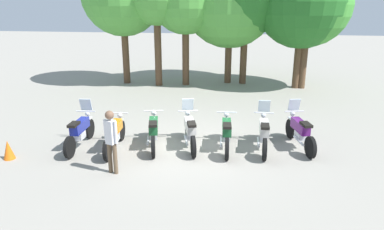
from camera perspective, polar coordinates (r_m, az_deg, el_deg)
name	(u,v)px	position (r m, az deg, el deg)	size (l,w,h in m)	color
ground_plane	(190,148)	(10.83, -0.38, -5.34)	(80.00, 80.00, 0.00)	gray
motorcycle_0	(80,131)	(11.27, -17.59, -2.44)	(0.62, 2.19, 1.37)	black
motorcycle_1	(115,133)	(10.83, -12.37, -2.92)	(0.62, 2.19, 0.99)	black
motorcycle_2	(154,131)	(10.85, -6.22, -2.56)	(0.73, 2.16, 0.99)	black
motorcycle_3	(190,130)	(10.78, -0.34, -2.49)	(0.79, 2.14, 1.37)	black
motorcycle_4	(226,133)	(10.69, 5.58, -2.85)	(0.62, 2.19, 0.99)	black
motorcycle_5	(264,133)	(10.82, 11.47, -2.80)	(0.62, 2.19, 1.37)	black
motorcycle_6	(300,131)	(11.23, 16.98, -2.47)	(0.76, 2.15, 1.37)	black
person_0	(111,137)	(9.18, -12.92, -3.52)	(0.41, 0.28, 1.69)	brown
tree_3	(230,0)	(19.21, 6.15, 17.91)	(4.89, 4.89, 6.77)	brown
tree_5	(303,2)	(18.66, 17.43, 17.02)	(4.50, 4.50, 6.51)	brown
tree_6	(309,5)	(18.71, 18.32, 16.54)	(4.08, 4.08, 6.17)	brown
traffic_cone	(8,150)	(11.28, -27.49, -5.00)	(0.32, 0.32, 0.55)	orange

